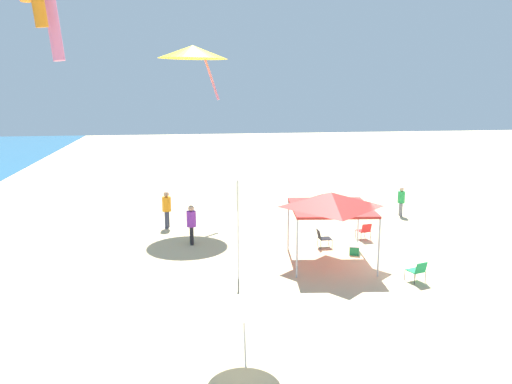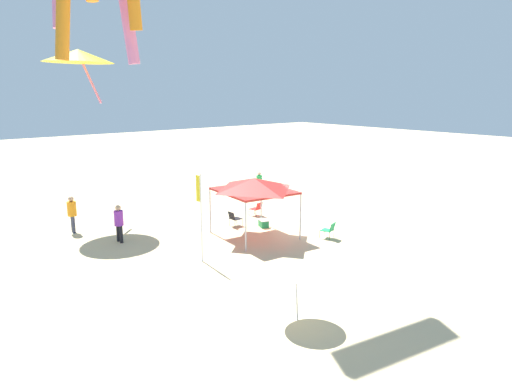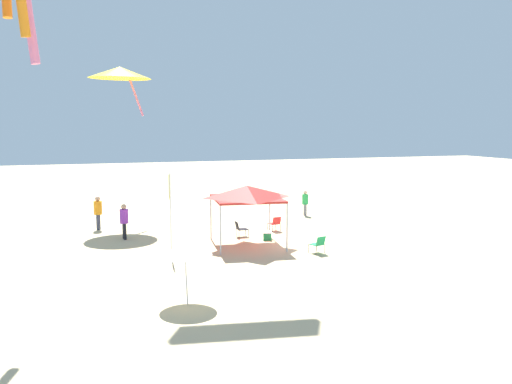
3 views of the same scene
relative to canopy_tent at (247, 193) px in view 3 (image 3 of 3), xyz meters
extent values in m
cube|color=#D6BC8C|center=(-0.54, -2.82, -2.64)|extent=(120.00, 120.00, 0.10)
cylinder|color=#B7B7BC|center=(-1.86, -1.35, -1.46)|extent=(0.07, 0.07, 2.26)
cylinder|color=#B7B7BC|center=(1.52, -1.73, -1.46)|extent=(0.07, 0.07, 2.26)
cylinder|color=#B7B7BC|center=(-1.52, 1.73, -1.46)|extent=(0.07, 0.07, 2.26)
cylinder|color=#B7B7BC|center=(1.86, 1.35, -1.46)|extent=(0.07, 0.07, 2.26)
cube|color=red|center=(0.00, 0.00, -0.28)|extent=(3.80, 3.54, 0.10)
pyramid|color=red|center=(0.00, 0.00, 0.06)|extent=(3.73, 3.47, 0.58)
cylinder|color=silver|center=(-7.54, 4.48, -1.60)|extent=(0.15, 0.10, 1.98)
cone|color=white|center=(-7.49, 4.51, -0.79)|extent=(1.82, 1.81, 0.54)
cylinder|color=black|center=(3.27, -2.72, -2.39)|extent=(0.02, 0.02, 0.40)
cylinder|color=black|center=(3.17, -2.20, -2.39)|extent=(0.02, 0.02, 0.40)
cylinder|color=black|center=(2.76, -2.82, -2.39)|extent=(0.02, 0.02, 0.40)
cylinder|color=black|center=(2.66, -2.30, -2.39)|extent=(0.02, 0.02, 0.40)
cube|color=red|center=(2.96, -2.51, -2.19)|extent=(0.61, 0.61, 0.03)
cube|color=red|center=(2.68, -2.57, -1.98)|extent=(0.22, 0.51, 0.41)
cylinder|color=black|center=(1.74, -0.63, -2.39)|extent=(0.02, 0.02, 0.40)
cylinder|color=black|center=(2.26, -0.63, -2.39)|extent=(0.02, 0.02, 0.40)
cylinder|color=black|center=(1.74, -0.11, -2.39)|extent=(0.02, 0.02, 0.40)
cylinder|color=black|center=(2.26, -0.11, -2.39)|extent=(0.02, 0.02, 0.40)
cube|color=black|center=(2.00, -0.37, -2.19)|extent=(0.52, 0.52, 0.03)
cube|color=black|center=(2.00, -0.08, -1.98)|extent=(0.49, 0.13, 0.41)
cylinder|color=black|center=(-2.19, -2.71, -2.39)|extent=(0.02, 0.02, 0.40)
cylinder|color=black|center=(-2.35, -2.22, -2.39)|extent=(0.02, 0.02, 0.40)
cylinder|color=black|center=(-2.69, -2.87, -2.39)|extent=(0.02, 0.02, 0.40)
cylinder|color=black|center=(-2.84, -2.37, -2.39)|extent=(0.02, 0.02, 0.40)
cube|color=#198C4C|center=(-2.52, -2.54, -2.19)|extent=(0.65, 0.65, 0.03)
cube|color=#198C4C|center=(-2.79, -2.63, -1.98)|extent=(0.27, 0.51, 0.41)
cube|color=#1E8C4C|center=(0.91, -1.38, -2.41)|extent=(0.70, 0.59, 0.36)
cube|color=white|center=(0.91, -1.38, -2.21)|extent=(0.73, 0.61, 0.04)
cylinder|color=silver|center=(-1.32, 3.93, -0.70)|extent=(0.06, 0.06, 3.78)
cube|color=yellow|center=(-1.14, 3.93, 0.54)|extent=(0.30, 0.02, 1.10)
cylinder|color=#33384C|center=(6.23, 6.75, -2.15)|extent=(0.17, 0.17, 0.86)
cylinder|color=#33384C|center=(6.56, 6.68, -2.15)|extent=(0.17, 0.17, 0.86)
cylinder|color=orange|center=(6.39, 6.72, -1.35)|extent=(0.45, 0.45, 0.75)
sphere|color=tan|center=(6.39, 6.72, -0.83)|extent=(0.28, 0.28, 0.28)
cylinder|color=slate|center=(6.80, -6.11, -2.21)|extent=(0.15, 0.15, 0.75)
cylinder|color=slate|center=(7.08, -6.17, -2.21)|extent=(0.15, 0.15, 0.75)
cylinder|color=green|center=(6.94, -6.14, -1.51)|extent=(0.39, 0.39, 0.65)
sphere|color=beige|center=(6.94, -6.14, -1.07)|extent=(0.24, 0.24, 0.24)
cylinder|color=black|center=(3.19, 5.54, -2.17)|extent=(0.16, 0.16, 0.83)
cylinder|color=black|center=(3.52, 5.55, -2.17)|extent=(0.16, 0.16, 0.83)
cylinder|color=purple|center=(3.36, 5.55, -1.40)|extent=(0.43, 0.43, 0.72)
sphere|color=tan|center=(3.36, 5.55, -0.90)|extent=(0.27, 0.27, 0.27)
cone|color=yellow|center=(8.22, 5.16, 6.27)|extent=(5.15, 5.15, 0.73)
cylinder|color=pink|center=(9.34, 4.18, 5.06)|extent=(0.85, 0.94, 2.55)
camera|label=1|loc=(-19.66, 5.98, 4.52)|focal=36.34mm
camera|label=2|loc=(-17.11, 14.03, 4.49)|focal=32.60mm
camera|label=3|loc=(-24.37, 7.72, 3.26)|focal=37.54mm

